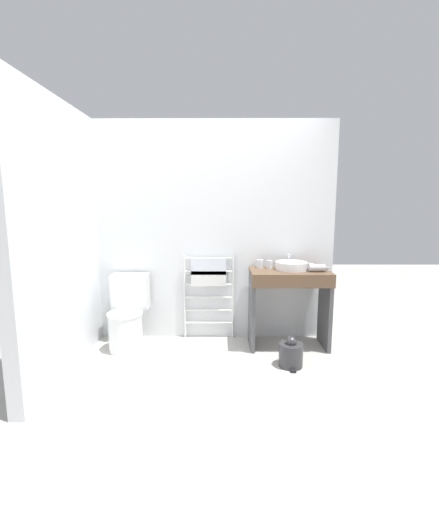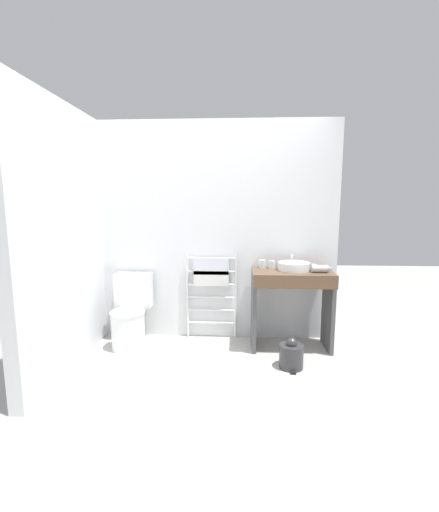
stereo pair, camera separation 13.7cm
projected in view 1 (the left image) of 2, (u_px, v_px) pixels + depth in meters
name	position (u px, v px, depth m)	size (l,w,h in m)	color
ground_plane	(205.00, 398.00, 2.69)	(12.00, 12.00, 0.00)	#B2AFA8
wall_back	(210.00, 232.00, 3.83)	(2.74, 0.12, 2.40)	silver
wall_side	(66.00, 238.00, 3.15)	(0.12, 1.90, 2.40)	silver
toilet	(127.00, 317.00, 3.62)	(0.39, 0.51, 0.77)	white
towel_radiator	(209.00, 279.00, 3.80)	(0.57, 0.06, 0.96)	white
vanity_counter	(289.00, 296.00, 3.59)	(0.82, 0.47, 0.83)	brown
sink_basin	(291.00, 265.00, 3.59)	(0.33, 0.33, 0.08)	white
faucet	(288.00, 259.00, 3.73)	(0.02, 0.10, 0.15)	silver
cup_near_wall	(260.00, 264.00, 3.69)	(0.07, 0.07, 0.09)	silver
cup_near_edge	(269.00, 264.00, 3.66)	(0.06, 0.06, 0.09)	silver
hair_dryer	(318.00, 268.00, 3.49)	(0.21, 0.17, 0.08)	#B7B7BC
trash_bin	(291.00, 354.00, 3.21)	(0.22, 0.26, 0.29)	#333335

